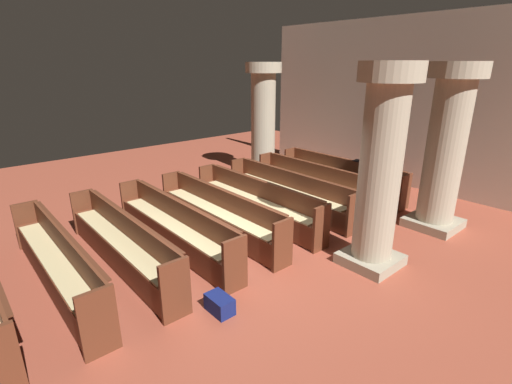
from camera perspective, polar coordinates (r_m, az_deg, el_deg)
The scene contains 16 objects.
ground_plane at distance 7.08m, azimuth -2.83°, elevation -8.71°, with size 19.20×19.20×0.00m, color #9E4733.
back_wall at distance 11.13m, azimuth 22.94°, elevation 12.24°, with size 10.00×0.16×4.50m, color beige.
pew_row_0 at distance 10.25m, azimuth 12.75°, elevation 2.66°, with size 3.76×0.47×0.88m.
pew_row_1 at distance 9.49m, azimuth 9.13°, elevation 1.58°, with size 3.76×0.46×0.88m.
pew_row_2 at distance 8.78m, azimuth 4.90°, elevation 0.30°, with size 3.76×0.46×0.88m.
pew_row_3 at distance 8.12m, azimuth -0.05°, elevation -1.19°, with size 3.76×0.47×0.88m.
pew_row_4 at distance 7.55m, azimuth -5.80°, elevation -2.92°, with size 3.76×0.46×0.88m.
pew_row_5 at distance 7.07m, azimuth -12.44°, elevation -4.86°, with size 3.76×0.46×0.88m.
pew_row_6 at distance 6.71m, azimuth -19.97°, elevation -6.98°, with size 3.76×0.47×0.88m.
pew_row_7 at distance 6.48m, azimuth -28.26°, elevation -9.14°, with size 3.76×0.46×0.88m.
pillar_aisle_side at distance 8.34m, azimuth 27.04°, elevation 6.24°, with size 1.06×1.06×3.34m.
pillar_far_side at distance 11.48m, azimuth 1.10°, elevation 11.29°, with size 1.06×1.06×3.34m.
pillar_aisle_rear at distance 6.25m, azimuth 18.51°, elevation 3.65°, with size 0.97×0.97×3.34m.
lectern at distance 10.66m, azimuth 18.52°, elevation 2.61°, with size 0.48×0.45×1.08m.
hymn_book at distance 10.10m, azimuth 15.26°, elevation 4.66°, with size 0.16×0.20×0.03m, color black.
kneeler_box_navy at distance 5.44m, azimuth -5.59°, elevation -16.71°, with size 0.42×0.26×0.25m, color navy.
Camera 1 is at (4.94, -3.84, 3.30)m, focal length 26.14 mm.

